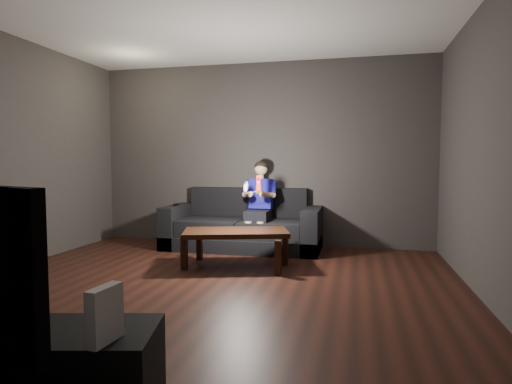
# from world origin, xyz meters

# --- Properties ---
(floor) EXTENTS (5.00, 5.00, 0.00)m
(floor) POSITION_xyz_m (0.00, 0.00, 0.00)
(floor) COLOR black
(floor) RESTS_ON ground
(back_wall) EXTENTS (5.00, 0.04, 2.70)m
(back_wall) POSITION_xyz_m (0.00, 2.50, 1.35)
(back_wall) COLOR #393532
(back_wall) RESTS_ON ground
(right_wall) EXTENTS (0.04, 5.00, 2.70)m
(right_wall) POSITION_xyz_m (2.50, 0.00, 1.35)
(right_wall) COLOR #393532
(right_wall) RESTS_ON ground
(sofa) EXTENTS (2.20, 0.95, 0.85)m
(sofa) POSITION_xyz_m (-0.17, 2.11, 0.28)
(sofa) COLOR black
(sofa) RESTS_ON floor
(child) EXTENTS (0.47, 0.58, 1.16)m
(child) POSITION_xyz_m (0.08, 2.05, 0.73)
(child) COLOR black
(child) RESTS_ON sofa
(wii_remote_red) EXTENTS (0.07, 0.09, 0.21)m
(wii_remote_red) POSITION_xyz_m (0.17, 1.60, 0.96)
(wii_remote_red) COLOR red
(wii_remote_red) RESTS_ON child
(nunchuk_white) EXTENTS (0.08, 0.11, 0.16)m
(nunchuk_white) POSITION_xyz_m (0.00, 1.61, 0.91)
(nunchuk_white) COLOR silver
(nunchuk_white) RESTS_ON child
(wii_remote_black) EXTENTS (0.05, 0.15, 0.03)m
(wii_remote_black) POSITION_xyz_m (-1.16, 2.03, 0.61)
(wii_remote_black) COLOR black
(wii_remote_black) RESTS_ON sofa
(coffee_table) EXTENTS (1.32, 0.92, 0.44)m
(coffee_table) POSITION_xyz_m (0.03, 1.01, 0.38)
(coffee_table) COLOR black
(coffee_table) RESTS_ON floor
(wii_console) EXTENTS (0.07, 0.18, 0.23)m
(wii_console) POSITION_xyz_m (0.43, -2.27, 0.62)
(wii_console) COLOR silver
(wii_console) RESTS_ON media_console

